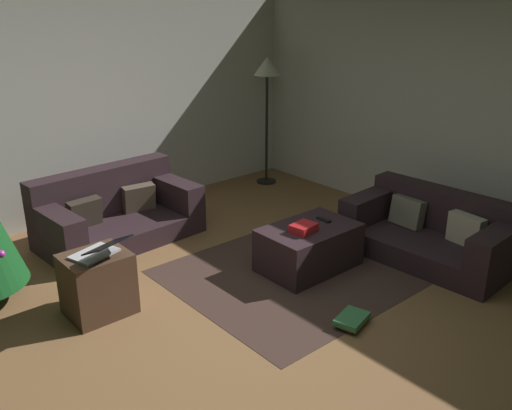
{
  "coord_description": "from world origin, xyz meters",
  "views": [
    {
      "loc": [
        -2.51,
        -3.04,
        2.53
      ],
      "look_at": [
        0.54,
        0.51,
        0.75
      ],
      "focal_mm": 38.92,
      "sensor_mm": 36.0,
      "label": 1
    }
  ],
  "objects_px": {
    "couch_left": "(115,213)",
    "book_stack": "(352,320)",
    "tv_remote": "(324,220)",
    "laptop": "(99,251)",
    "couch_right": "(433,232)",
    "ottoman": "(309,247)",
    "side_table": "(98,284)",
    "corner_lamp": "(267,76)",
    "gift_box": "(304,228)"
  },
  "relations": [
    {
      "from": "couch_left",
      "to": "book_stack",
      "type": "distance_m",
      "value": 2.93
    },
    {
      "from": "book_stack",
      "to": "couch_left",
      "type": "bearing_deg",
      "value": 102.23
    },
    {
      "from": "tv_remote",
      "to": "laptop",
      "type": "bearing_deg",
      "value": 170.18
    },
    {
      "from": "couch_right",
      "to": "tv_remote",
      "type": "height_order",
      "value": "couch_right"
    },
    {
      "from": "ottoman",
      "to": "side_table",
      "type": "xyz_separation_m",
      "value": [
        -1.93,
        0.57,
        0.05
      ]
    },
    {
      "from": "tv_remote",
      "to": "book_stack",
      "type": "distance_m",
      "value": 1.26
    },
    {
      "from": "couch_left",
      "to": "couch_right",
      "type": "relative_size",
      "value": 1.03
    },
    {
      "from": "couch_right",
      "to": "tv_remote",
      "type": "bearing_deg",
      "value": 51.54
    },
    {
      "from": "couch_right",
      "to": "side_table",
      "type": "distance_m",
      "value": 3.31
    },
    {
      "from": "couch_right",
      "to": "laptop",
      "type": "relative_size",
      "value": 3.4
    },
    {
      "from": "laptop",
      "to": "ottoman",
      "type": "bearing_deg",
      "value": -14.85
    },
    {
      "from": "couch_right",
      "to": "side_table",
      "type": "relative_size",
      "value": 3.11
    },
    {
      "from": "ottoman",
      "to": "book_stack",
      "type": "bearing_deg",
      "value": -116.42
    },
    {
      "from": "corner_lamp",
      "to": "ottoman",
      "type": "bearing_deg",
      "value": -122.88
    },
    {
      "from": "ottoman",
      "to": "tv_remote",
      "type": "height_order",
      "value": "tv_remote"
    },
    {
      "from": "couch_right",
      "to": "ottoman",
      "type": "bearing_deg",
      "value": 57.95
    },
    {
      "from": "laptop",
      "to": "corner_lamp",
      "type": "height_order",
      "value": "corner_lamp"
    },
    {
      "from": "ottoman",
      "to": "corner_lamp",
      "type": "relative_size",
      "value": 0.54
    },
    {
      "from": "couch_left",
      "to": "laptop",
      "type": "distance_m",
      "value": 1.65
    },
    {
      "from": "tv_remote",
      "to": "ottoman",
      "type": "bearing_deg",
      "value": -171.51
    },
    {
      "from": "couch_left",
      "to": "ottoman",
      "type": "relative_size",
      "value": 1.83
    },
    {
      "from": "book_stack",
      "to": "tv_remote",
      "type": "bearing_deg",
      "value": 54.47
    },
    {
      "from": "side_table",
      "to": "corner_lamp",
      "type": "xyz_separation_m",
      "value": [
        3.4,
        1.7,
        1.23
      ]
    },
    {
      "from": "gift_box",
      "to": "ottoman",
      "type": "bearing_deg",
      "value": 20.08
    },
    {
      "from": "couch_right",
      "to": "laptop",
      "type": "height_order",
      "value": "laptop"
    },
    {
      "from": "gift_box",
      "to": "couch_left",
      "type": "bearing_deg",
      "value": 116.2
    },
    {
      "from": "side_table",
      "to": "corner_lamp",
      "type": "relative_size",
      "value": 0.31
    },
    {
      "from": "laptop",
      "to": "corner_lamp",
      "type": "xyz_separation_m",
      "value": [
        3.38,
        1.76,
        0.9
      ]
    },
    {
      "from": "couch_left",
      "to": "corner_lamp",
      "type": "height_order",
      "value": "corner_lamp"
    },
    {
      "from": "side_table",
      "to": "laptop",
      "type": "height_order",
      "value": "laptop"
    },
    {
      "from": "gift_box",
      "to": "side_table",
      "type": "height_order",
      "value": "side_table"
    },
    {
      "from": "couch_left",
      "to": "ottoman",
      "type": "height_order",
      "value": "couch_left"
    },
    {
      "from": "tv_remote",
      "to": "book_stack",
      "type": "height_order",
      "value": "tv_remote"
    },
    {
      "from": "couch_right",
      "to": "corner_lamp",
      "type": "relative_size",
      "value": 0.95
    },
    {
      "from": "gift_box",
      "to": "tv_remote",
      "type": "relative_size",
      "value": 1.47
    },
    {
      "from": "gift_box",
      "to": "side_table",
      "type": "bearing_deg",
      "value": 161.03
    },
    {
      "from": "book_stack",
      "to": "side_table",
      "type": "bearing_deg",
      "value": 133.77
    },
    {
      "from": "tv_remote",
      "to": "couch_right",
      "type": "bearing_deg",
      "value": -32.41
    },
    {
      "from": "couch_left",
      "to": "side_table",
      "type": "bearing_deg",
      "value": 54.27
    },
    {
      "from": "couch_right",
      "to": "book_stack",
      "type": "bearing_deg",
      "value": 98.05
    },
    {
      "from": "couch_right",
      "to": "side_table",
      "type": "bearing_deg",
      "value": 65.57
    },
    {
      "from": "ottoman",
      "to": "corner_lamp",
      "type": "xyz_separation_m",
      "value": [
        1.47,
        2.27,
        1.28
      ]
    },
    {
      "from": "couch_left",
      "to": "couch_right",
      "type": "bearing_deg",
      "value": 128.03
    },
    {
      "from": "book_stack",
      "to": "corner_lamp",
      "type": "xyz_separation_m",
      "value": [
        1.94,
        3.23,
        1.45
      ]
    },
    {
      "from": "couch_left",
      "to": "gift_box",
      "type": "height_order",
      "value": "couch_left"
    },
    {
      "from": "gift_box",
      "to": "laptop",
      "type": "xyz_separation_m",
      "value": [
        -1.78,
        0.56,
        0.12
      ]
    },
    {
      "from": "tv_remote",
      "to": "book_stack",
      "type": "relative_size",
      "value": 0.47
    },
    {
      "from": "ottoman",
      "to": "corner_lamp",
      "type": "distance_m",
      "value": 2.99
    },
    {
      "from": "laptop",
      "to": "book_stack",
      "type": "relative_size",
      "value": 1.46
    },
    {
      "from": "couch_left",
      "to": "couch_right",
      "type": "xyz_separation_m",
      "value": [
        2.24,
        -2.53,
        -0.02
      ]
    }
  ]
}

